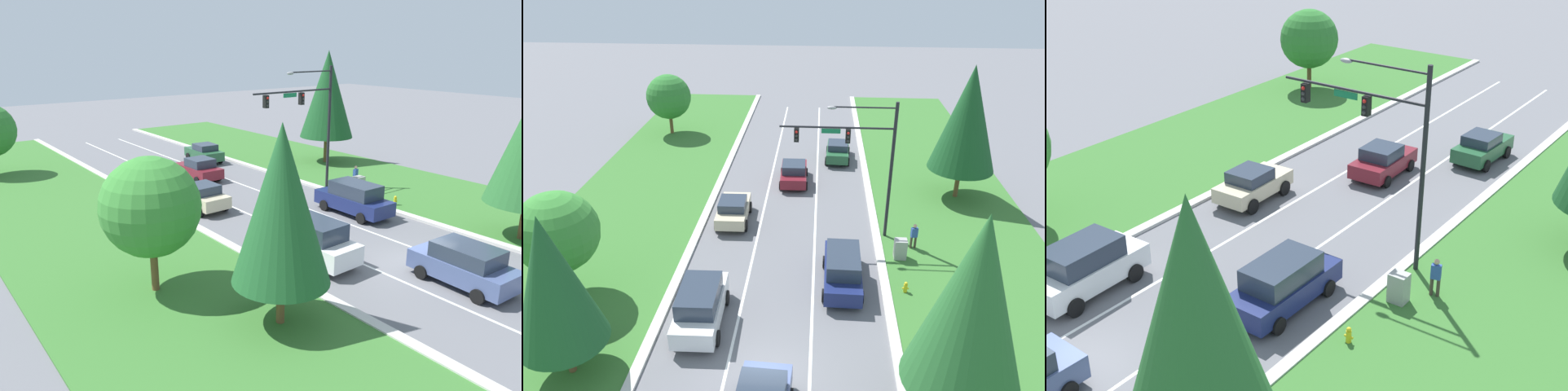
# 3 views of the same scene
# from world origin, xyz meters

# --- Properties ---
(ground_plane) EXTENTS (160.00, 160.00, 0.00)m
(ground_plane) POSITION_xyz_m (0.00, 0.00, 0.00)
(ground_plane) COLOR slate
(curb_strip_right) EXTENTS (0.50, 90.00, 0.15)m
(curb_strip_right) POSITION_xyz_m (5.65, 0.00, 0.07)
(curb_strip_right) COLOR beige
(curb_strip_right) RESTS_ON ground_plane
(curb_strip_left) EXTENTS (0.50, 90.00, 0.15)m
(curb_strip_left) POSITION_xyz_m (-5.65, 0.00, 0.07)
(curb_strip_left) COLOR beige
(curb_strip_left) RESTS_ON ground_plane
(grass_verge_left) EXTENTS (10.00, 90.00, 0.08)m
(grass_verge_left) POSITION_xyz_m (-10.90, 0.00, 0.04)
(grass_verge_left) COLOR #38702D
(grass_verge_left) RESTS_ON ground_plane
(lane_stripe_inner_left) EXTENTS (0.14, 81.00, 0.01)m
(lane_stripe_inner_left) POSITION_xyz_m (-1.80, 0.00, 0.00)
(lane_stripe_inner_left) COLOR white
(lane_stripe_inner_left) RESTS_ON ground_plane
(lane_stripe_inner_right) EXTENTS (0.14, 81.00, 0.01)m
(lane_stripe_inner_right) POSITION_xyz_m (1.80, 0.00, 0.00)
(lane_stripe_inner_right) COLOR white
(lane_stripe_inner_right) RESTS_ON ground_plane
(traffic_signal_mast) EXTENTS (6.70, 0.41, 8.66)m
(traffic_signal_mast) POSITION_xyz_m (4.38, 12.43, 5.67)
(traffic_signal_mast) COLOR black
(traffic_signal_mast) RESTS_ON ground_plane
(slate_blue_suv) EXTENTS (2.32, 4.58, 1.85)m
(slate_blue_suv) POSITION_xyz_m (0.01, -2.29, 0.95)
(slate_blue_suv) COLOR #475684
(slate_blue_suv) RESTS_ON ground_plane
(white_suv) EXTENTS (2.29, 4.86, 2.14)m
(white_suv) POSITION_xyz_m (-3.51, 3.53, 1.10)
(white_suv) COLOR white
(white_suv) RESTS_ON ground_plane
(forest_sedan) EXTENTS (2.17, 4.24, 1.64)m
(forest_sedan) POSITION_xyz_m (3.49, 25.08, 0.84)
(forest_sedan) COLOR #235633
(forest_sedan) RESTS_ON ground_plane
(burgundy_sedan) EXTENTS (2.21, 4.25, 1.70)m
(burgundy_sedan) POSITION_xyz_m (0.02, 20.12, 0.84)
(burgundy_sedan) COLOR maroon
(burgundy_sedan) RESTS_ON ground_plane
(champagne_sedan) EXTENTS (2.17, 4.19, 1.67)m
(champagne_sedan) POSITION_xyz_m (-3.61, 13.71, 0.86)
(champagne_sedan) COLOR beige
(champagne_sedan) RESTS_ON ground_plane
(navy_suv) EXTENTS (2.18, 5.02, 2.01)m
(navy_suv) POSITION_xyz_m (3.34, 7.19, 1.02)
(navy_suv) COLOR navy
(navy_suv) RESTS_ON ground_plane
(utility_cabinet) EXTENTS (0.70, 0.60, 1.29)m
(utility_cabinet) POSITION_xyz_m (6.77, 9.92, 0.64)
(utility_cabinet) COLOR #9E9E99
(utility_cabinet) RESTS_ON ground_plane
(pedestrian) EXTENTS (0.42, 0.30, 1.69)m
(pedestrian) POSITION_xyz_m (7.70, 11.09, 0.94)
(pedestrian) COLOR #42382D
(pedestrian) RESTS_ON ground_plane
(fire_hydrant) EXTENTS (0.34, 0.20, 0.70)m
(fire_hydrant) POSITION_xyz_m (6.64, 6.64, 0.34)
(fire_hydrant) COLOR gold
(fire_hydrant) RESTS_ON ground_plane
(conifer_near_right_tree) EXTENTS (4.55, 4.55, 9.58)m
(conifer_near_right_tree) POSITION_xyz_m (11.87, 18.46, 5.93)
(conifer_near_right_tree) COLOR brown
(conifer_near_right_tree) RESTS_ON ground_plane
(oak_near_left_tree) EXTENTS (4.15, 4.15, 5.84)m
(oak_near_left_tree) POSITION_xyz_m (-10.90, 5.28, 3.76)
(oak_near_left_tree) COLOR brown
(oak_near_left_tree) RESTS_ON ground_plane
(conifer_mid_left_tree) EXTENTS (3.64, 3.64, 7.62)m
(conifer_mid_left_tree) POSITION_xyz_m (-8.36, 0.04, 4.70)
(conifer_mid_left_tree) COLOR brown
(conifer_mid_left_tree) RESTS_ON ground_plane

